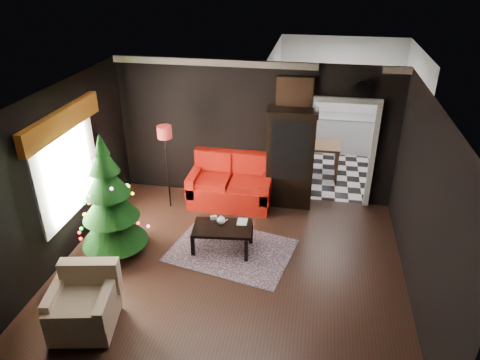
% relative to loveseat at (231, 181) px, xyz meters
% --- Properties ---
extents(floor, '(5.50, 5.50, 0.00)m').
position_rel_loveseat_xyz_m(floor, '(0.40, -2.05, -0.50)').
color(floor, black).
rests_on(floor, ground).
extents(ceiling, '(5.50, 5.50, 0.00)m').
position_rel_loveseat_xyz_m(ceiling, '(0.40, -2.05, 2.30)').
color(ceiling, white).
rests_on(ceiling, ground).
extents(wall_back, '(5.50, 0.00, 5.50)m').
position_rel_loveseat_xyz_m(wall_back, '(0.40, 0.45, 0.90)').
color(wall_back, black).
rests_on(wall_back, ground).
extents(wall_front, '(5.50, 0.00, 5.50)m').
position_rel_loveseat_xyz_m(wall_front, '(0.40, -4.55, 0.90)').
color(wall_front, black).
rests_on(wall_front, ground).
extents(wall_left, '(0.00, 5.50, 5.50)m').
position_rel_loveseat_xyz_m(wall_left, '(-2.35, -2.05, 0.90)').
color(wall_left, black).
rests_on(wall_left, ground).
extents(wall_right, '(0.00, 5.50, 5.50)m').
position_rel_loveseat_xyz_m(wall_right, '(3.15, -2.05, 0.90)').
color(wall_right, black).
rests_on(wall_right, ground).
extents(doorway, '(1.10, 0.10, 2.10)m').
position_rel_loveseat_xyz_m(doorway, '(2.10, 0.45, 0.55)').
color(doorway, silver).
rests_on(doorway, ground).
extents(left_window, '(0.05, 1.60, 1.40)m').
position_rel_loveseat_xyz_m(left_window, '(-2.31, -1.85, 0.95)').
color(left_window, white).
rests_on(left_window, wall_left).
extents(valance, '(0.12, 2.10, 0.35)m').
position_rel_loveseat_xyz_m(valance, '(-2.23, -1.85, 1.77)').
color(valance, '#944B15').
rests_on(valance, wall_left).
extents(kitchen_floor, '(3.00, 3.00, 0.00)m').
position_rel_loveseat_xyz_m(kitchen_floor, '(2.10, 1.95, -0.50)').
color(kitchen_floor, silver).
rests_on(kitchen_floor, ground).
extents(kitchen_window, '(0.70, 0.06, 0.70)m').
position_rel_loveseat_xyz_m(kitchen_window, '(2.10, 3.40, 1.20)').
color(kitchen_window, white).
rests_on(kitchen_window, ground).
extents(rug, '(2.26, 1.83, 0.01)m').
position_rel_loveseat_xyz_m(rug, '(0.33, -1.59, -0.49)').
color(rug, '#4E3D47').
rests_on(rug, ground).
extents(loveseat, '(1.70, 0.90, 1.00)m').
position_rel_loveseat_xyz_m(loveseat, '(0.00, 0.00, 0.00)').
color(loveseat, maroon).
rests_on(loveseat, ground).
extents(curio_cabinet, '(0.90, 0.45, 1.90)m').
position_rel_loveseat_xyz_m(curio_cabinet, '(1.15, 0.22, 0.45)').
color(curio_cabinet, black).
rests_on(curio_cabinet, ground).
extents(floor_lamp, '(0.35, 0.35, 1.76)m').
position_rel_loveseat_xyz_m(floor_lamp, '(-1.17, -0.33, 0.33)').
color(floor_lamp, black).
rests_on(floor_lamp, ground).
extents(christmas_tree, '(1.39, 1.39, 2.09)m').
position_rel_loveseat_xyz_m(christmas_tree, '(-1.59, -1.97, 0.55)').
color(christmas_tree, '#143416').
rests_on(christmas_tree, ground).
extents(armchair, '(0.98, 0.98, 0.86)m').
position_rel_loveseat_xyz_m(armchair, '(-1.27, -3.65, -0.04)').
color(armchair, beige).
rests_on(armchair, ground).
extents(coffee_table, '(1.04, 0.70, 0.44)m').
position_rel_loveseat_xyz_m(coffee_table, '(0.17, -1.57, -0.27)').
color(coffee_table, black).
rests_on(coffee_table, rug).
extents(teapot, '(0.20, 0.20, 0.15)m').
position_rel_loveseat_xyz_m(teapot, '(0.14, -1.49, 0.03)').
color(teapot, white).
rests_on(teapot, coffee_table).
extents(cup_a, '(0.09, 0.09, 0.06)m').
position_rel_loveseat_xyz_m(cup_a, '(-0.00, -1.34, -0.02)').
color(cup_a, '#EBE9CA').
rests_on(cup_a, coffee_table).
extents(cup_b, '(0.09, 0.09, 0.06)m').
position_rel_loveseat_xyz_m(cup_b, '(-0.05, -1.36, -0.02)').
color(cup_b, beige).
rests_on(cup_b, coffee_table).
extents(book, '(0.17, 0.03, 0.23)m').
position_rel_loveseat_xyz_m(book, '(0.39, -1.37, 0.07)').
color(book, gray).
rests_on(book, coffee_table).
extents(wall_clock, '(0.32, 0.32, 0.06)m').
position_rel_loveseat_xyz_m(wall_clock, '(2.35, 0.40, 1.88)').
color(wall_clock, white).
rests_on(wall_clock, wall_back).
extents(painting, '(0.62, 0.05, 0.52)m').
position_rel_loveseat_xyz_m(painting, '(1.15, 0.41, 1.75)').
color(painting, '#B17A49').
rests_on(painting, wall_back).
extents(kitchen_counter, '(1.80, 0.60, 0.90)m').
position_rel_loveseat_xyz_m(kitchen_counter, '(2.10, 3.15, -0.05)').
color(kitchen_counter, silver).
rests_on(kitchen_counter, ground).
extents(kitchen_table, '(0.70, 0.70, 0.75)m').
position_rel_loveseat_xyz_m(kitchen_table, '(1.80, 1.65, -0.12)').
color(kitchen_table, brown).
rests_on(kitchen_table, ground).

